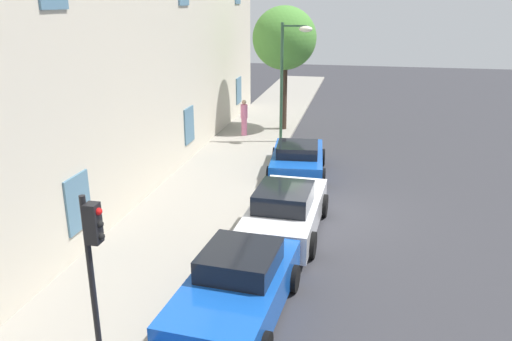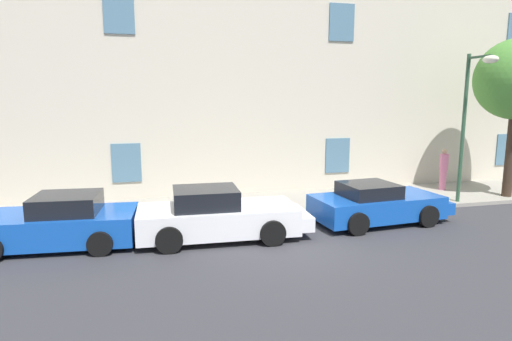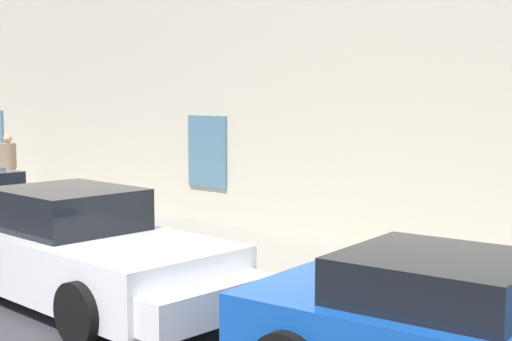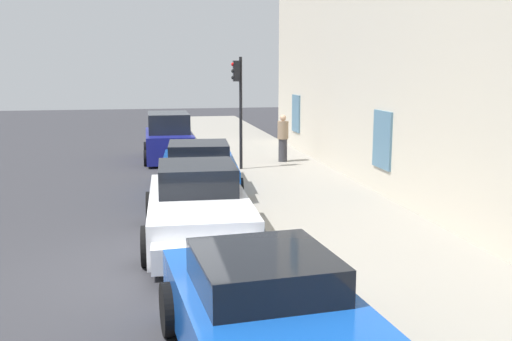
# 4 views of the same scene
# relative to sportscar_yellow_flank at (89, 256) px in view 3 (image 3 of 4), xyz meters

# --- Properties ---
(sidewalk) EXTENTS (60.00, 3.72, 0.14)m
(sidewalk) POSITION_rel_sportscar_yellow_flank_xyz_m (1.51, 3.24, -0.59)
(sidewalk) COLOR gray
(sidewalk) RESTS_ON ground
(sportscar_yellow_flank) EXTENTS (5.05, 2.29, 1.51)m
(sportscar_yellow_flank) POSITION_rel_sportscar_yellow_flank_xyz_m (0.00, 0.00, 0.00)
(sportscar_yellow_flank) COLOR white
(sportscar_yellow_flank) RESTS_ON ground
(pedestrian_admiring) EXTENTS (0.49, 0.49, 1.67)m
(pedestrian_admiring) POSITION_rel_sportscar_yellow_flank_xyz_m (-8.67, 3.79, 0.33)
(pedestrian_admiring) COLOR #333338
(pedestrian_admiring) RESTS_ON sidewalk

